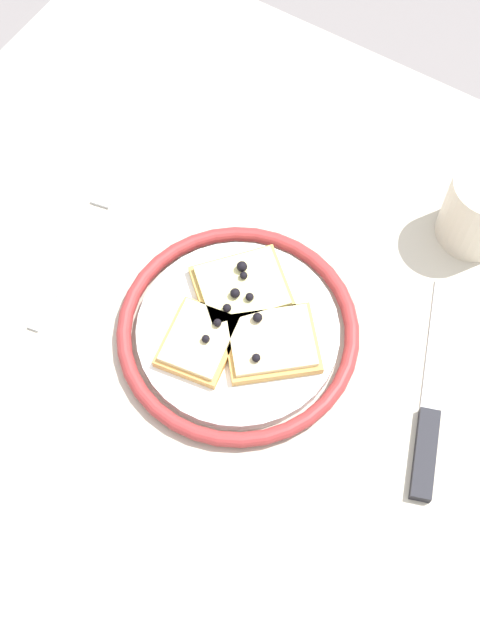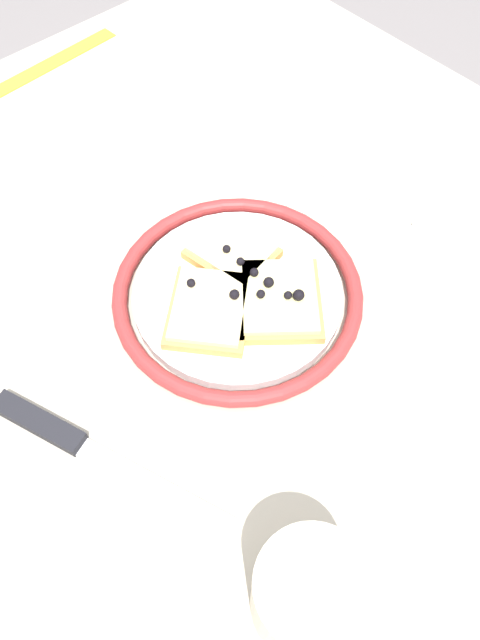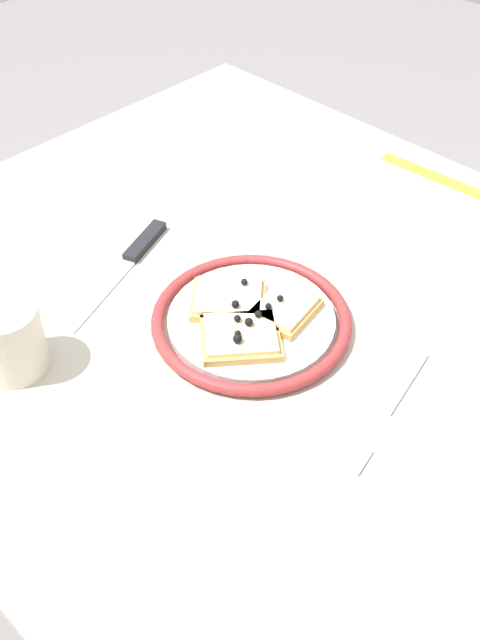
# 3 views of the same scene
# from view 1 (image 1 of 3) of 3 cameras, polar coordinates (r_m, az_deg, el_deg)

# --- Properties ---
(ground_plane) EXTENTS (6.00, 6.00, 0.00)m
(ground_plane) POSITION_cam_1_polar(r_m,az_deg,el_deg) (1.56, 0.57, -15.24)
(ground_plane) COLOR gray
(dining_table) EXTENTS (1.02, 0.93, 0.76)m
(dining_table) POSITION_cam_1_polar(r_m,az_deg,el_deg) (0.92, 0.94, -7.16)
(dining_table) COLOR #BCB29E
(dining_table) RESTS_ON ground_plane
(plate) EXTENTS (0.25, 0.25, 0.02)m
(plate) POSITION_cam_1_polar(r_m,az_deg,el_deg) (0.84, -0.14, -0.77)
(plate) COLOR white
(plate) RESTS_ON dining_table
(pizza_slice_near) EXTENTS (0.12, 0.12, 0.03)m
(pizza_slice_near) POSITION_cam_1_polar(r_m,az_deg,el_deg) (0.83, 2.19, -1.55)
(pizza_slice_near) COLOR tan
(pizza_slice_near) RESTS_ON plate
(pizza_slice_far) EXTENTS (0.08, 0.09, 0.02)m
(pizza_slice_far) POSITION_cam_1_polar(r_m,az_deg,el_deg) (0.83, -2.82, -1.45)
(pizza_slice_far) COLOR tan
(pizza_slice_far) RESTS_ON plate
(pizza_slice_side) EXTENTS (0.12, 0.12, 0.03)m
(pizza_slice_side) POSITION_cam_1_polar(r_m,az_deg,el_deg) (0.85, 0.13, 2.21)
(pizza_slice_side) COLOR tan
(pizza_slice_side) RESTS_ON plate
(knife) EXTENTS (0.10, 0.23, 0.01)m
(knife) POSITION_cam_1_polar(r_m,az_deg,el_deg) (0.83, 12.89, -6.94)
(knife) COLOR silver
(knife) RESTS_ON dining_table
(fork) EXTENTS (0.06, 0.20, 0.00)m
(fork) POSITION_cam_1_polar(r_m,az_deg,el_deg) (0.92, -11.30, 4.78)
(fork) COLOR #BDBDBD
(fork) RESTS_ON dining_table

